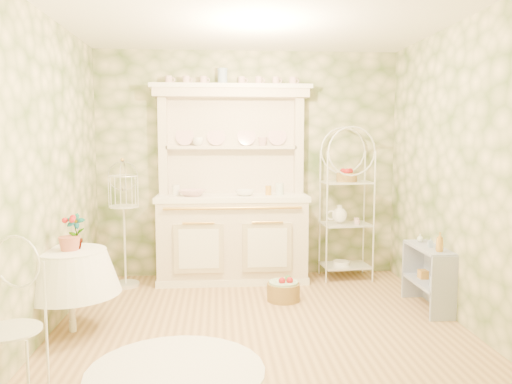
{
  "coord_description": "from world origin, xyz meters",
  "views": [
    {
      "loc": [
        -0.36,
        -4.23,
        1.64
      ],
      "look_at": [
        0.0,
        0.5,
        1.15
      ],
      "focal_mm": 35.0,
      "sensor_mm": 36.0,
      "label": 1
    }
  ],
  "objects": [
    {
      "name": "floor",
      "position": [
        0.0,
        0.0,
        0.0
      ],
      "size": [
        3.6,
        3.6,
        0.0
      ],
      "primitive_type": "plane",
      "color": "tan",
      "rests_on": "ground"
    },
    {
      "name": "ceiling",
      "position": [
        0.0,
        0.0,
        2.7
      ],
      "size": [
        3.6,
        3.6,
        0.0
      ],
      "primitive_type": "plane",
      "color": "white",
      "rests_on": "floor"
    },
    {
      "name": "wall_left",
      "position": [
        -1.8,
        0.0,
        1.35
      ],
      "size": [
        3.6,
        3.6,
        0.0
      ],
      "primitive_type": "plane",
      "color": "beige",
      "rests_on": "floor"
    },
    {
      "name": "wall_right",
      "position": [
        1.8,
        0.0,
        1.35
      ],
      "size": [
        3.6,
        3.6,
        0.0
      ],
      "primitive_type": "plane",
      "color": "beige",
      "rests_on": "floor"
    },
    {
      "name": "wall_back",
      "position": [
        0.0,
        1.8,
        1.35
      ],
      "size": [
        3.6,
        3.6,
        0.0
      ],
      "primitive_type": "plane",
      "color": "beige",
      "rests_on": "floor"
    },
    {
      "name": "wall_front",
      "position": [
        0.0,
        -1.8,
        1.35
      ],
      "size": [
        3.6,
        3.6,
        0.0
      ],
      "primitive_type": "plane",
      "color": "beige",
      "rests_on": "floor"
    },
    {
      "name": "kitchen_dresser",
      "position": [
        -0.2,
        1.52,
        1.15
      ],
      "size": [
        1.87,
        0.61,
        2.29
      ],
      "primitive_type": "cube",
      "color": "silver",
      "rests_on": "floor"
    },
    {
      "name": "bakers_rack",
      "position": [
        1.15,
        1.53,
        0.92
      ],
      "size": [
        0.61,
        0.46,
        1.83
      ],
      "primitive_type": "cube",
      "rotation": [
        0.0,
        0.0,
        0.09
      ],
      "color": "white",
      "rests_on": "floor"
    },
    {
      "name": "side_shelf",
      "position": [
        1.68,
        0.39,
        0.29
      ],
      "size": [
        0.27,
        0.69,
        0.59
      ],
      "primitive_type": "cube",
      "rotation": [
        0.0,
        0.0,
        -0.02
      ],
      "color": "#9CA5C0",
      "rests_on": "floor"
    },
    {
      "name": "round_table",
      "position": [
        -1.62,
        0.03,
        0.4
      ],
      "size": [
        0.92,
        0.92,
        0.8
      ],
      "primitive_type": "cylinder",
      "rotation": [
        0.0,
        0.0,
        -0.3
      ],
      "color": "white",
      "rests_on": "floor"
    },
    {
      "name": "cafe_chair",
      "position": [
        -1.68,
        -1.09,
        0.5
      ],
      "size": [
        0.58,
        0.58,
        1.0
      ],
      "primitive_type": "cube",
      "rotation": [
        0.0,
        0.0,
        -0.33
      ],
      "color": "white",
      "rests_on": "floor"
    },
    {
      "name": "birdcage_stand",
      "position": [
        -1.41,
        1.37,
        0.7
      ],
      "size": [
        0.34,
        0.34,
        1.4
      ],
      "primitive_type": "cube",
      "rotation": [
        0.0,
        0.0,
        -0.04
      ],
      "color": "white",
      "rests_on": "floor"
    },
    {
      "name": "floor_basket",
      "position": [
        0.3,
        0.73,
        0.11
      ],
      "size": [
        0.45,
        0.45,
        0.23
      ],
      "primitive_type": "cylinder",
      "rotation": [
        0.0,
        0.0,
        0.33
      ],
      "color": "olive",
      "rests_on": "floor"
    },
    {
      "name": "lace_rug",
      "position": [
        -0.67,
        -0.79,
        0.01
      ],
      "size": [
        1.52,
        1.52,
        0.01
      ],
      "primitive_type": "cylinder",
      "rotation": [
        0.0,
        0.0,
        0.21
      ],
      "color": "white",
      "rests_on": "floor"
    },
    {
      "name": "bowl_floral",
      "position": [
        -0.65,
        1.47,
        1.02
      ],
      "size": [
        0.38,
        0.38,
        0.07
      ],
      "primitive_type": "imported",
      "rotation": [
        0.0,
        0.0,
        -0.36
      ],
      "color": "white",
      "rests_on": "kitchen_dresser"
    },
    {
      "name": "bowl_white",
      "position": [
        -0.06,
        1.46,
        1.02
      ],
      "size": [
        0.22,
        0.22,
        0.07
      ],
      "primitive_type": "imported",
      "rotation": [
        0.0,
        0.0,
        0.0
      ],
      "color": "white",
      "rests_on": "kitchen_dresser"
    },
    {
      "name": "cup_left",
      "position": [
        -0.59,
        1.68,
        1.61
      ],
      "size": [
        0.14,
        0.14,
        0.1
      ],
      "primitive_type": "imported",
      "rotation": [
        0.0,
        0.0,
        -0.09
      ],
      "color": "white",
      "rests_on": "kitchen_dresser"
    },
    {
      "name": "cup_right",
      "position": [
        0.17,
        1.68,
        1.61
      ],
      "size": [
        0.12,
        0.12,
        0.1
      ],
      "primitive_type": "imported",
      "rotation": [
        0.0,
        0.0,
        -0.14
      ],
      "color": "white",
      "rests_on": "kitchen_dresser"
    },
    {
      "name": "potted_geranium",
      "position": [
        -1.58,
        0.07,
        0.85
      ],
      "size": [
        0.16,
        0.11,
        0.3
      ],
      "primitive_type": "imported",
      "rotation": [
        0.0,
        0.0,
        -0.02
      ],
      "color": "#3F7238",
      "rests_on": "round_table"
    },
    {
      "name": "bottle_amber",
      "position": [
        1.68,
        0.17,
        0.68
      ],
      "size": [
        0.08,
        0.08,
        0.18
      ],
      "primitive_type": "imported",
      "rotation": [
        0.0,
        0.0,
        -0.14
      ],
      "color": "#BF8831",
      "rests_on": "side_shelf"
    },
    {
      "name": "bottle_blue",
      "position": [
        1.68,
        0.37,
        0.65
      ],
      "size": [
        0.05,
        0.05,
        0.09
      ],
      "primitive_type": "imported",
      "rotation": [
        0.0,
        0.0,
        -0.19
      ],
      "color": "#91AACC",
      "rests_on": "side_shelf"
    },
    {
      "name": "bottle_glass",
      "position": [
        1.68,
        0.61,
        0.65
      ],
      "size": [
        0.08,
        0.08,
        0.09
      ],
      "primitive_type": "imported",
      "rotation": [
        0.0,
        0.0,
        0.29
      ],
      "color": "silver",
      "rests_on": "side_shelf"
    }
  ]
}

